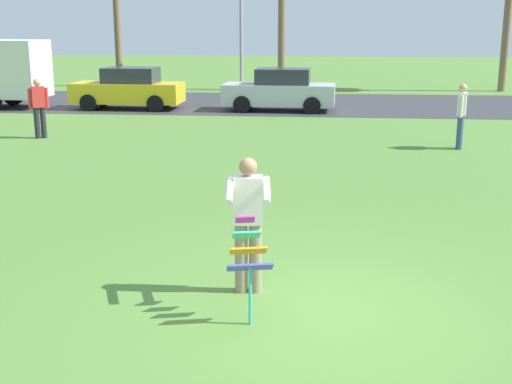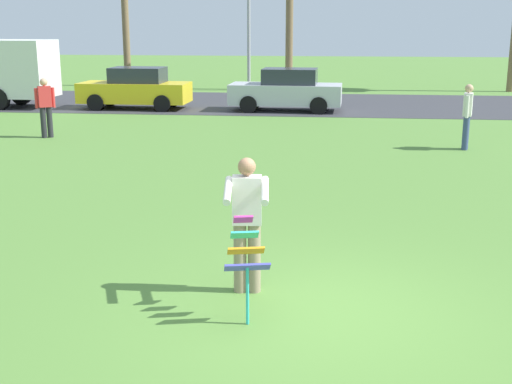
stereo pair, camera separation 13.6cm
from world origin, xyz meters
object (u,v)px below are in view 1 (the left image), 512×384
Objects in this scene: parked_car_silver at (280,91)px; person_walker_far at (39,106)px; person_walker_near at (461,114)px; parked_car_yellow at (129,89)px; person_kite_flyer at (248,220)px; kite_held at (248,254)px; streetlight_pole at (241,7)px.

person_walker_far is at bearing -133.98° from parked_car_silver.
parked_car_yellow is at bearing 146.43° from person_walker_near.
person_kite_flyer and person_walker_far have the same top height.
parked_car_silver is at bearing -0.01° from parked_car_yellow.
person_walker_near is (4.49, 11.16, 0.15)m from kite_held.
person_kite_flyer is 0.41× the size of parked_car_yellow.
parked_car_yellow reaches higher than kite_held.
person_walker_near is at bearing 68.10° from kite_held.
streetlight_pole is (-3.16, 26.31, 3.22)m from kite_held.
parked_car_silver is at bearing 92.29° from person_kite_flyer.
person_kite_flyer is 1.00× the size of person_walker_far.
person_kite_flyer is 18.97m from parked_car_yellow.
parked_car_yellow is at bearing 109.77° from kite_held.
person_walker_near is at bearing 66.25° from person_kite_flyer.
person_kite_flyer is 0.41× the size of parked_car_silver.
kite_held is 13.87m from person_walker_far.
person_kite_flyer is 1.00× the size of person_walker_near.
streetlight_pole reaches higher than person_kite_flyer.
kite_held is 0.17× the size of streetlight_pole.
parked_car_silver is at bearing 46.02° from person_walker_far.
parked_car_silver is at bearing -73.00° from streetlight_pole.
person_walker_near is (5.28, -7.40, 0.16)m from parked_car_silver.
parked_car_silver reaches higher than kite_held.
parked_car_silver is 2.46× the size of person_walker_far.
parked_car_yellow is at bearing 179.99° from parked_car_silver.
person_kite_flyer reaches higher than parked_car_silver.
person_walker_far is at bearing 123.64° from person_kite_flyer.
parked_car_yellow is 5.88m from parked_car_silver.
person_kite_flyer is at bearing -83.13° from streetlight_pole.
parked_car_silver is 9.49m from person_walker_far.
parked_car_yellow is (-6.59, 17.79, -0.18)m from person_kite_flyer.
streetlight_pole is at bearing 96.87° from person_kite_flyer.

